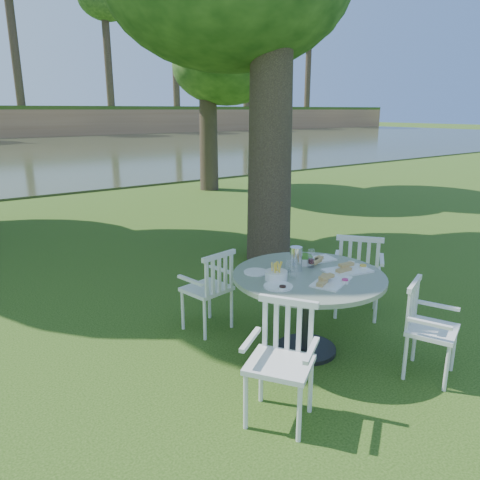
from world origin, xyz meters
name	(u,v)px	position (x,y,z in m)	size (l,w,h in m)	color
ground	(251,320)	(0.00, 0.00, 0.00)	(140.00, 140.00, 0.00)	#1C3A0C
table	(308,290)	(0.01, -0.84, 0.61)	(1.37, 1.37, 0.76)	black
chair_ne	(358,269)	(0.96, -0.61, 0.55)	(0.64, 0.65, 0.94)	white
chair_nw	(212,285)	(-0.47, 0.03, 0.50)	(0.49, 0.47, 0.85)	white
chair_sw	(283,351)	(-0.79, -1.41, 0.51)	(0.59, 0.60, 0.87)	white
chair_se	(423,321)	(0.53, -1.68, 0.48)	(0.52, 0.51, 0.81)	white
tableware	(304,268)	(0.00, -0.78, 0.81)	(1.12, 0.87, 0.22)	white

